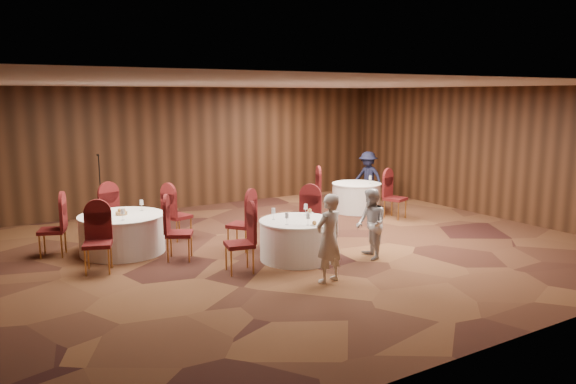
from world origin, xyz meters
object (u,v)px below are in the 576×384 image
table_main (297,239)px  table_left (123,233)px  mic_stand (101,204)px  woman_a (329,238)px  man_c (368,177)px  woman_b (371,224)px  table_right (356,197)px

table_main → table_left: bearing=140.4°
table_main → mic_stand: size_ratio=0.85×
woman_a → man_c: 7.06m
table_main → table_left: same height
table_left → woman_b: (3.79, -2.83, 0.28)m
table_left → man_c: size_ratio=1.14×
table_right → mic_stand: bearing=161.6°
table_right → mic_stand: 6.33m
man_c → table_left: bearing=-95.1°
table_left → woman_a: 4.23m
table_main → table_left: (-2.61, 2.16, 0.00)m
table_main → table_right: (3.65, 2.83, 0.00)m
table_left → woman_a: woman_a is taller
table_right → woman_b: bearing=-125.1°
woman_b → table_left: bearing=-107.0°
woman_b → mic_stand: bearing=-127.5°
table_main → woman_a: 1.40m
table_right → man_c: man_c is taller
woman_a → woman_b: woman_a is taller
table_right → mic_stand: size_ratio=0.77×
woman_a → man_c: size_ratio=1.02×
table_left → woman_a: bearing=-56.1°
table_right → woman_a: bearing=-133.1°
woman_b → woman_a: bearing=-45.4°
table_main → woman_a: woman_a is taller
table_main → man_c: size_ratio=0.98×
mic_stand → woman_a: size_ratio=1.13×
table_main → man_c: (4.73, 3.67, 0.34)m
table_main → table_right: size_ratio=1.10×
table_left → mic_stand: mic_stand is taller
table_left → woman_b: size_ratio=1.24×
table_left → man_c: man_c is taller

